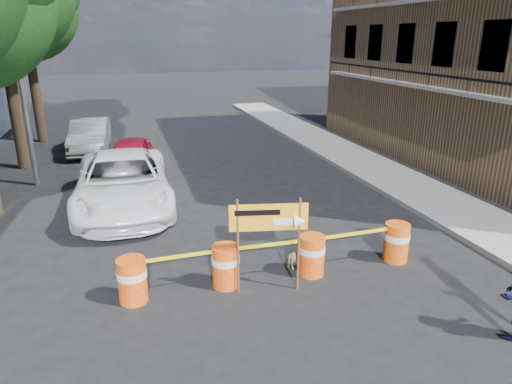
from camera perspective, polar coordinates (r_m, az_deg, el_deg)
ground at (r=9.21m, az=5.20°, el=-13.57°), size 120.00×120.00×0.00m
sidewalk_east at (r=16.78m, az=17.54°, el=1.20°), size 2.40×40.00×0.15m
tree_far at (r=24.51m, az=-27.06°, el=20.02°), size 5.04×4.80×8.84m
streetlamp at (r=16.95m, az=-27.56°, el=15.01°), size 1.25×0.18×8.00m
barrel_far_left at (r=9.30m, az=-15.21°, el=-10.50°), size 0.58×0.58×0.90m
barrel_mid_left at (r=9.50m, az=-3.83°, el=-9.12°), size 0.58×0.58×0.90m
barrel_mid_right at (r=9.99m, az=6.96°, el=-7.75°), size 0.58×0.58×0.90m
barrel_far_right at (r=10.99m, az=17.13°, el=-5.92°), size 0.58×0.58×0.90m
detour_sign at (r=8.92m, az=2.95°, el=-4.00°), size 1.52×0.48×1.99m
dog at (r=10.22m, az=5.57°, el=-8.37°), size 0.68×0.46×0.53m
suv_white at (r=14.13m, az=-16.29°, el=1.20°), size 2.82×5.90×1.62m
sedan_red at (r=17.62m, az=-15.47°, el=4.24°), size 2.10×4.11×1.34m
sedan_silver at (r=21.77m, az=-20.04°, el=6.64°), size 1.75×4.45×1.44m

